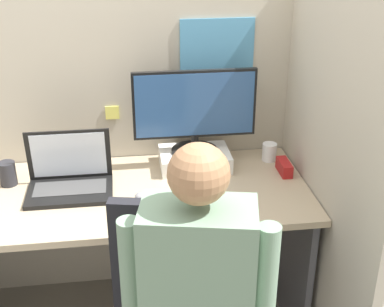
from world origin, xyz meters
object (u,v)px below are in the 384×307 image
object	(u,v)px
laptop	(70,180)
coffee_mug	(269,152)
paper_box	(195,159)
monitor	(195,110)
carrot_toy	(163,210)
pen_cup	(8,174)
stapler	(284,167)

from	to	relation	value
laptop	coffee_mug	world-z (taller)	laptop
paper_box	laptop	distance (m)	0.60
laptop	monitor	bearing A→B (deg)	15.74
paper_box	laptop	world-z (taller)	laptop
carrot_toy	pen_cup	xyz separation A→B (m)	(-0.67, 0.34, 0.04)
monitor	stapler	size ratio (longest dim) A/B	4.34
stapler	monitor	bearing A→B (deg)	162.92
paper_box	coffee_mug	xyz separation A→B (m)	(0.37, 0.02, 0.00)
carrot_toy	coffee_mug	size ratio (longest dim) A/B	1.64
coffee_mug	pen_cup	world-z (taller)	pen_cup
monitor	carrot_toy	distance (m)	0.53
monitor	coffee_mug	world-z (taller)	monitor
pen_cup	coffee_mug	bearing A→B (deg)	4.15
paper_box	stapler	distance (m)	0.42
coffee_mug	pen_cup	bearing A→B (deg)	-175.85
monitor	laptop	distance (m)	0.64
carrot_toy	pen_cup	world-z (taller)	pen_cup
paper_box	stapler	xyz separation A→B (m)	(0.41, -0.12, -0.01)
stapler	pen_cup	world-z (taller)	pen_cup
monitor	laptop	size ratio (longest dim) A/B	1.55
paper_box	pen_cup	world-z (taller)	pen_cup
paper_box	carrot_toy	size ratio (longest dim) A/B	2.29
monitor	carrot_toy	xyz separation A→B (m)	(-0.19, -0.41, -0.27)
paper_box	monitor	world-z (taller)	monitor
laptop	pen_cup	size ratio (longest dim) A/B	3.34
laptop	coffee_mug	distance (m)	0.96
paper_box	carrot_toy	distance (m)	0.45
laptop	pen_cup	bearing A→B (deg)	161.76
monitor	pen_cup	world-z (taller)	monitor
monitor	pen_cup	distance (m)	0.89
laptop	coffee_mug	bearing A→B (deg)	10.78
carrot_toy	coffee_mug	world-z (taller)	coffee_mug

